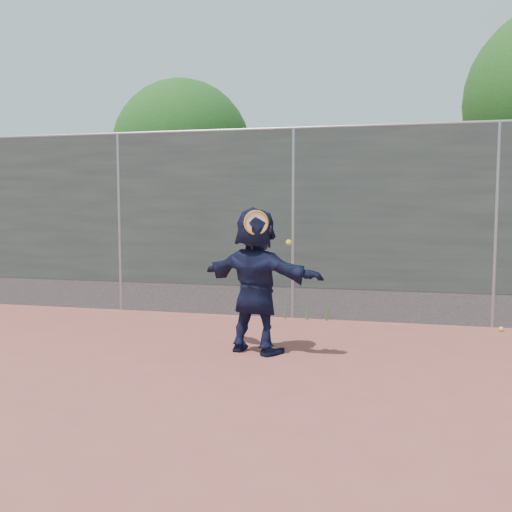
# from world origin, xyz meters

# --- Properties ---
(ground) EXTENTS (80.00, 80.00, 0.00)m
(ground) POSITION_xyz_m (0.00, 0.00, 0.00)
(ground) COLOR #9E4C42
(ground) RESTS_ON ground
(player) EXTENTS (1.74, 1.02, 1.78)m
(player) POSITION_xyz_m (-0.07, 1.29, 0.89)
(player) COLOR #121632
(player) RESTS_ON ground
(ball_ground) EXTENTS (0.07, 0.07, 0.07)m
(ball_ground) POSITION_xyz_m (3.08, 3.23, 0.03)
(ball_ground) COLOR yellow
(ball_ground) RESTS_ON ground
(fence) EXTENTS (20.00, 0.06, 3.03)m
(fence) POSITION_xyz_m (-0.00, 3.50, 1.58)
(fence) COLOR #38423D
(fence) RESTS_ON ground
(swing_action) EXTENTS (0.55, 0.18, 0.51)m
(swing_action) POSITION_xyz_m (0.01, 1.10, 1.56)
(swing_action) COLOR orange
(swing_action) RESTS_ON ground
(tree_left) EXTENTS (3.15, 3.00, 4.53)m
(tree_left) POSITION_xyz_m (-2.85, 6.55, 2.94)
(tree_left) COLOR #382314
(tree_left) RESTS_ON ground
(weed_clump) EXTENTS (0.68, 0.07, 0.30)m
(weed_clump) POSITION_xyz_m (0.29, 3.38, 0.13)
(weed_clump) COLOR #387226
(weed_clump) RESTS_ON ground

